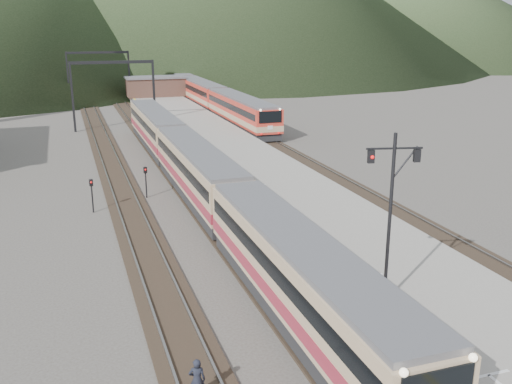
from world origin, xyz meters
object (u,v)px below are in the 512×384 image
object	(u,v)px
signal_mast	(391,203)
worker	(197,380)
second_train	(201,92)
main_train	(198,173)

from	to	relation	value
signal_mast	worker	xyz separation A→B (m)	(-8.42, -2.44, -4.53)
signal_mast	worker	bearing A→B (deg)	-163.87
worker	second_train	bearing A→B (deg)	-89.42
second_train	worker	size ratio (longest dim) A/B	39.89
main_train	worker	world-z (taller)	main_train
main_train	second_train	size ratio (longest dim) A/B	0.90
second_train	worker	distance (m)	71.53
second_train	signal_mast	distance (m)	67.69
second_train	worker	bearing A→B (deg)	-103.51
main_train	second_train	distance (m)	48.68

